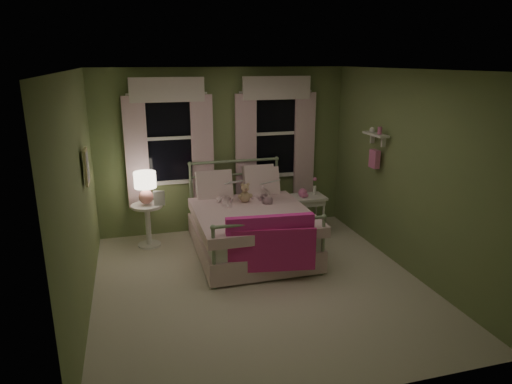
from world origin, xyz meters
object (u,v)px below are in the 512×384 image
object	(u,v)px
child_left	(224,182)
table_lamp	(145,185)
bed	(250,227)
teddy_bear	(245,194)
child_right	(260,180)
nightstand_left	(148,219)
nightstand_right	(308,202)

from	to	relation	value
child_left	table_lamp	distance (m)	1.15
bed	teddy_bear	bearing A→B (deg)	91.15
bed	child_right	bearing A→B (deg)	57.61
child_right	nightstand_left	world-z (taller)	child_right
bed	teddy_bear	distance (m)	0.50
child_right	table_lamp	size ratio (longest dim) A/B	1.55
nightstand_right	child_left	bearing A→B (deg)	177.99
child_left	nightstand_right	bearing A→B (deg)	-179.67
bed	nightstand_right	size ratio (longest dim) A/B	3.18
child_right	teddy_bear	distance (m)	0.36
teddy_bear	nightstand_right	world-z (taller)	teddy_bear
child_left	bed	bearing A→B (deg)	125.77
child_left	table_lamp	xyz separation A→B (m)	(-1.13, 0.18, -0.01)
teddy_bear	table_lamp	world-z (taller)	table_lamp
nightstand_left	nightstand_right	world-z (taller)	same
teddy_bear	bed	bearing A→B (deg)	-88.85
teddy_bear	table_lamp	distance (m)	1.46
child_left	teddy_bear	bearing A→B (deg)	152.85
child_left	table_lamp	size ratio (longest dim) A/B	1.62
child_left	nightstand_left	bearing A→B (deg)	-6.51
nightstand_left	bed	bearing A→B (deg)	-23.26
bed	nightstand_left	size ratio (longest dim) A/B	3.13
teddy_bear	table_lamp	bearing A→B (deg)	166.66
child_left	teddy_bear	distance (m)	0.36
nightstand_left	table_lamp	size ratio (longest dim) A/B	1.35
child_left	nightstand_right	size ratio (longest dim) A/B	1.22
child_left	child_right	distance (m)	0.56
table_lamp	nightstand_right	xyz separation A→B (m)	(2.47, -0.22, -0.40)
bed	child_left	bearing A→B (deg)	123.42
child_left	child_right	size ratio (longest dim) A/B	1.04
child_right	child_left	bearing A→B (deg)	-1.45
nightstand_left	nightstand_right	distance (m)	2.48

